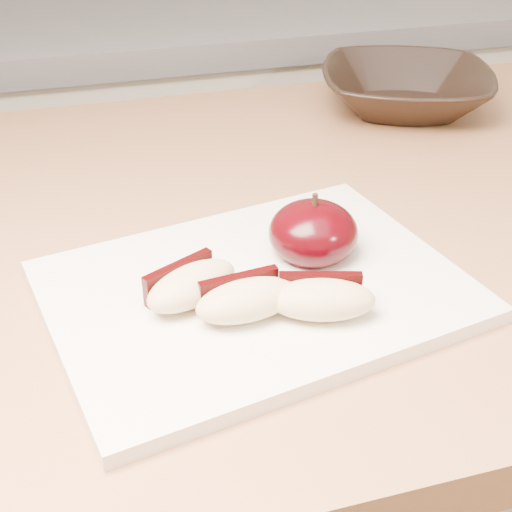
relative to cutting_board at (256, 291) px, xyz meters
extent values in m
cube|color=silver|center=(-0.02, 0.83, -0.46)|extent=(2.40, 0.60, 0.90)
cube|color=slate|center=(-0.02, 0.83, 0.01)|extent=(2.40, 0.62, 0.04)
cube|color=#A87649|center=(-0.02, 0.13, -0.03)|extent=(1.64, 0.64, 0.04)
cube|color=white|center=(0.00, 0.00, 0.00)|extent=(0.33, 0.27, 0.01)
ellipsoid|color=black|center=(0.06, 0.03, 0.02)|extent=(0.08, 0.08, 0.05)
cylinder|color=black|center=(0.06, 0.03, 0.05)|extent=(0.00, 0.00, 0.01)
ellipsoid|color=#D3B986|center=(-0.05, -0.01, 0.02)|extent=(0.08, 0.07, 0.03)
cube|color=black|center=(-0.06, 0.01, 0.02)|extent=(0.06, 0.03, 0.02)
ellipsoid|color=#D3B986|center=(-0.02, -0.04, 0.02)|extent=(0.08, 0.04, 0.03)
cube|color=black|center=(-0.02, -0.02, 0.02)|extent=(0.06, 0.01, 0.02)
ellipsoid|color=#D3B986|center=(0.03, -0.05, 0.02)|extent=(0.08, 0.06, 0.03)
cube|color=black|center=(0.04, -0.03, 0.02)|extent=(0.06, 0.02, 0.02)
imported|color=black|center=(0.28, 0.32, 0.02)|extent=(0.26, 0.26, 0.05)
camera|label=1|loc=(-0.12, -0.42, 0.31)|focal=50.00mm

